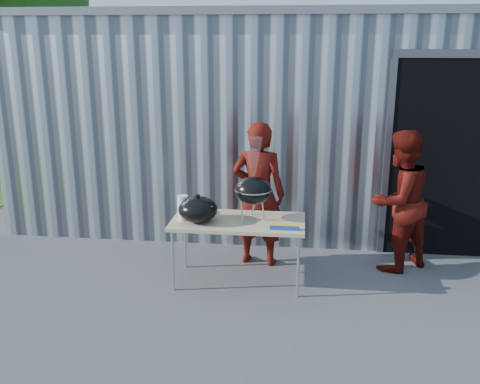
# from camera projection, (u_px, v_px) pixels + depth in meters

# --- Properties ---
(ground) EXTENTS (80.00, 80.00, 0.00)m
(ground) POSITION_uv_depth(u_px,v_px,m) (204.00, 303.00, 5.72)
(ground) COLOR #444446
(building) EXTENTS (8.20, 6.20, 3.10)m
(building) POSITION_uv_depth(u_px,v_px,m) (299.00, 107.00, 9.56)
(building) COLOR silver
(building) RESTS_ON ground
(folding_table) EXTENTS (1.50, 0.75, 0.75)m
(folding_table) POSITION_uv_depth(u_px,v_px,m) (238.00, 223.00, 6.03)
(folding_table) COLOR tan
(folding_table) RESTS_ON ground
(kettle_grill) EXTENTS (0.42, 0.42, 0.93)m
(kettle_grill) POSITION_uv_depth(u_px,v_px,m) (253.00, 183.00, 5.95)
(kettle_grill) COLOR black
(kettle_grill) RESTS_ON folding_table
(grill_lid) EXTENTS (0.44, 0.44, 0.32)m
(grill_lid) POSITION_uv_depth(u_px,v_px,m) (198.00, 209.00, 5.94)
(grill_lid) COLOR black
(grill_lid) RESTS_ON folding_table
(paper_towels) EXTENTS (0.12, 0.12, 0.28)m
(paper_towels) POSITION_uv_depth(u_px,v_px,m) (183.00, 208.00, 6.01)
(paper_towels) COLOR white
(paper_towels) RESTS_ON folding_table
(white_tub) EXTENTS (0.20, 0.15, 0.10)m
(white_tub) POSITION_uv_depth(u_px,v_px,m) (193.00, 209.00, 6.25)
(white_tub) COLOR white
(white_tub) RESTS_ON folding_table
(foil_box) EXTENTS (0.32, 0.06, 0.06)m
(foil_box) POSITION_uv_depth(u_px,v_px,m) (285.00, 227.00, 5.71)
(foil_box) COLOR #193DA8
(foil_box) RESTS_ON folding_table
(person_cook) EXTENTS (0.71, 0.52, 1.79)m
(person_cook) POSITION_uv_depth(u_px,v_px,m) (259.00, 194.00, 6.52)
(person_cook) COLOR #490D08
(person_cook) RESTS_ON ground
(person_bystander) EXTENTS (1.05, 1.02, 1.71)m
(person_bystander) POSITION_uv_depth(u_px,v_px,m) (399.00, 201.00, 6.37)
(person_bystander) COLOR #490D08
(person_bystander) RESTS_ON ground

